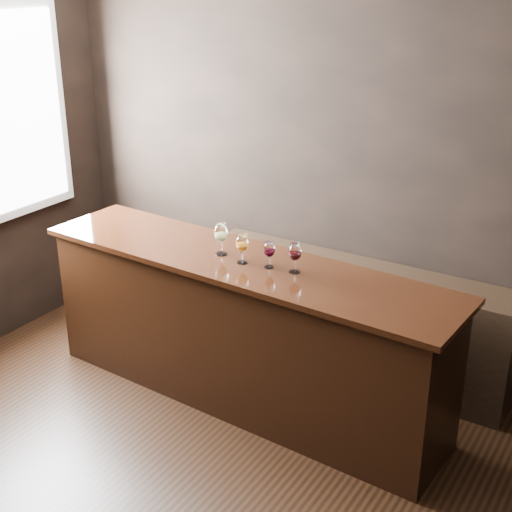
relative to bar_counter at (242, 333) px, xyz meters
The scene contains 8 objects.
room_shell 1.77m from the bar_counter, 82.51° to the right, with size 5.02×4.52×2.81m.
bar_counter is the anchor object (origin of this frame).
bar_top 0.52m from the bar_counter, ahead, with size 2.93×0.68×0.04m, color black.
back_bar_shelf 0.88m from the bar_counter, 57.20° to the left, with size 2.28×0.40×0.82m, color black.
glass_white 0.70m from the bar_counter, behind, with size 0.09×0.09×0.21m.
glass_amber 0.67m from the bar_counter, 52.52° to the right, with size 0.08×0.08×0.19m.
glass_red_a 0.69m from the bar_counter, ahead, with size 0.07×0.07×0.18m.
glass_red_b 0.77m from the bar_counter, ahead, with size 0.08×0.08×0.19m.
Camera 1 is at (1.91, -2.22, 2.80)m, focal length 50.00 mm.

